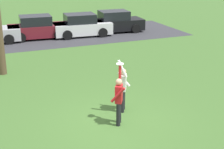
# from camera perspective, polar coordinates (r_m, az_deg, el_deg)

# --- Properties ---
(ground_plane) EXTENTS (120.00, 120.00, 0.00)m
(ground_plane) POSITION_cam_1_polar(r_m,az_deg,el_deg) (12.01, 0.34, -7.78)
(ground_plane) COLOR #426B2D
(person_catcher) EXTENTS (0.52, 0.59, 2.08)m
(person_catcher) POSITION_cam_1_polar(r_m,az_deg,el_deg) (11.40, 1.15, -3.88)
(person_catcher) COLOR black
(person_catcher) RESTS_ON ground_plane
(person_defender) EXTENTS (0.62, 0.66, 2.04)m
(person_defender) POSITION_cam_1_polar(r_m,az_deg,el_deg) (12.38, 1.85, -1.97)
(person_defender) COLOR black
(person_defender) RESTS_ON ground_plane
(frisbee_disc) EXTENTS (0.25, 0.25, 0.02)m
(frisbee_disc) POSITION_cam_1_polar(r_m,az_deg,el_deg) (11.22, 1.35, 1.79)
(frisbee_disc) COLOR white
(frisbee_disc) RESTS_ON person_catcher
(parked_car_maroon) EXTENTS (4.21, 2.24, 1.59)m
(parked_car_maroon) POSITION_cam_1_polar(r_m,az_deg,el_deg) (24.40, -12.36, 7.62)
(parked_car_maroon) COLOR maroon
(parked_car_maroon) RESTS_ON ground_plane
(parked_car_white) EXTENTS (4.21, 2.24, 1.59)m
(parked_car_white) POSITION_cam_1_polar(r_m,az_deg,el_deg) (24.70, -5.11, 8.12)
(parked_car_white) COLOR white
(parked_car_white) RESTS_ON ground_plane
(parked_car_black) EXTENTS (4.21, 2.24, 1.59)m
(parked_car_black) POSITION_cam_1_polar(r_m,az_deg,el_deg) (25.97, 0.54, 8.75)
(parked_car_black) COLOR black
(parked_car_black) RESTS_ON ground_plane
(parking_strip) EXTENTS (18.55, 6.40, 0.01)m
(parking_strip) POSITION_cam_1_polar(r_m,az_deg,el_deg) (24.74, -8.99, 6.27)
(parking_strip) COLOR #38383D
(parking_strip) RESTS_ON ground_plane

